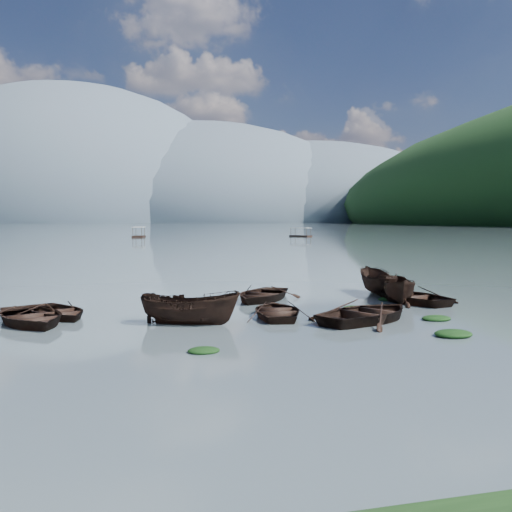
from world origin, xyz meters
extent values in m
plane|color=#505E64|center=(0.00, 0.00, 0.00)|extent=(2400.00, 2400.00, 0.00)
ellipsoid|color=#475666|center=(-60.00, 900.00, 0.00)|extent=(520.00, 520.00, 340.00)
ellipsoid|color=#475666|center=(140.00, 900.00, 0.00)|extent=(520.00, 520.00, 260.00)
ellipsoid|color=#475666|center=(320.00, 900.00, 0.00)|extent=(520.00, 520.00, 220.00)
imported|color=black|center=(-10.58, 5.34, 0.00)|extent=(4.67, 5.45, 0.95)
imported|color=black|center=(-1.00, 4.58, 0.00)|extent=(3.48, 4.37, 0.81)
imported|color=black|center=(-4.72, 3.71, 0.00)|extent=(4.13, 2.81, 1.49)
imported|color=black|center=(6.38, 6.92, 0.00)|extent=(4.21, 5.17, 0.94)
imported|color=black|center=(2.13, 2.68, 0.00)|extent=(5.90, 5.34, 1.00)
imported|color=black|center=(5.84, 7.03, 0.00)|extent=(2.74, 4.01, 1.45)
imported|color=black|center=(-9.76, 6.66, 0.00)|extent=(4.30, 4.83, 0.83)
imported|color=black|center=(-0.41, 9.30, 0.00)|extent=(5.23, 5.54, 0.93)
imported|color=black|center=(6.01, 9.70, 0.00)|extent=(2.29, 4.27, 1.57)
ellipsoid|color=black|center=(-4.94, -0.93, 0.00)|extent=(0.97, 0.79, 0.21)
ellipsoid|color=black|center=(-4.98, 5.55, 0.00)|extent=(0.87, 0.69, 0.19)
ellipsoid|color=black|center=(3.63, -0.75, 0.00)|extent=(1.32, 1.05, 0.29)
ellipsoid|color=black|center=(2.78, 5.59, 0.00)|extent=(0.92, 0.78, 0.20)
ellipsoid|color=black|center=(4.83, 2.20, 0.00)|extent=(1.18, 0.93, 0.24)
ellipsoid|color=black|center=(-10.64, 4.64, 0.00)|extent=(1.01, 0.82, 0.21)
ellipsoid|color=black|center=(-0.48, 6.71, 0.00)|extent=(0.86, 0.71, 0.18)
ellipsoid|color=black|center=(5.57, 7.72, 0.00)|extent=(0.94, 0.75, 0.21)
camera|label=1|loc=(-7.62, -17.58, 3.95)|focal=40.00mm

